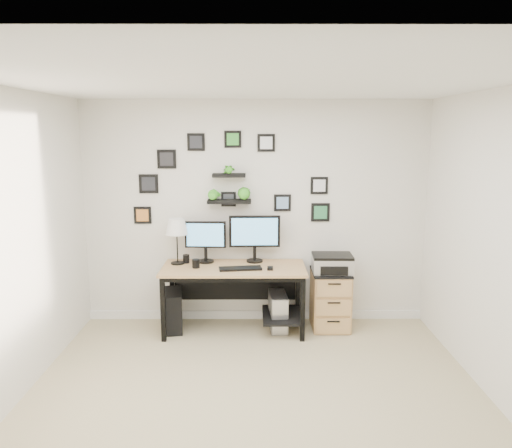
{
  "coord_description": "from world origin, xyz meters",
  "views": [
    {
      "loc": [
        -0.01,
        -3.76,
        2.25
      ],
      "look_at": [
        0.01,
        1.83,
        1.2
      ],
      "focal_mm": 35.0,
      "sensor_mm": 36.0,
      "label": 1
    }
  ],
  "objects_px": {
    "monitor_right": "(255,235)",
    "file_cabinet": "(330,299)",
    "monitor_left": "(205,239)",
    "table_lamp": "(177,228)",
    "printer": "(332,263)",
    "pc_tower_grey": "(278,311)",
    "pc_tower_black": "(173,310)",
    "desk": "(237,277)",
    "mug": "(196,264)"
  },
  "relations": [
    {
      "from": "table_lamp",
      "to": "pc_tower_grey",
      "type": "bearing_deg",
      "value": -4.99
    },
    {
      "from": "file_cabinet",
      "to": "pc_tower_black",
      "type": "bearing_deg",
      "value": -178.2
    },
    {
      "from": "monitor_right",
      "to": "file_cabinet",
      "type": "bearing_deg",
      "value": -7.9
    },
    {
      "from": "table_lamp",
      "to": "mug",
      "type": "xyz_separation_m",
      "value": [
        0.23,
        -0.18,
        -0.37
      ]
    },
    {
      "from": "monitor_left",
      "to": "pc_tower_grey",
      "type": "height_order",
      "value": "monitor_left"
    },
    {
      "from": "monitor_right",
      "to": "table_lamp",
      "type": "bearing_deg",
      "value": -175.03
    },
    {
      "from": "pc_tower_black",
      "to": "file_cabinet",
      "type": "xyz_separation_m",
      "value": [
        1.8,
        0.06,
        0.11
      ]
    },
    {
      "from": "monitor_left",
      "to": "monitor_right",
      "type": "height_order",
      "value": "monitor_right"
    },
    {
      "from": "pc_tower_black",
      "to": "pc_tower_grey",
      "type": "bearing_deg",
      "value": -8.4
    },
    {
      "from": "pc_tower_black",
      "to": "desk",
      "type": "bearing_deg",
      "value": -8.55
    },
    {
      "from": "monitor_right",
      "to": "printer",
      "type": "relative_size",
      "value": 1.3
    },
    {
      "from": "table_lamp",
      "to": "pc_tower_black",
      "type": "distance_m",
      "value": 0.95
    },
    {
      "from": "monitor_left",
      "to": "pc_tower_grey",
      "type": "distance_m",
      "value": 1.18
    },
    {
      "from": "table_lamp",
      "to": "pc_tower_black",
      "type": "relative_size",
      "value": 1.16
    },
    {
      "from": "monitor_right",
      "to": "pc_tower_black",
      "type": "bearing_deg",
      "value": -169.2
    },
    {
      "from": "table_lamp",
      "to": "mug",
      "type": "bearing_deg",
      "value": -37.45
    },
    {
      "from": "printer",
      "to": "table_lamp",
      "type": "bearing_deg",
      "value": 177.41
    },
    {
      "from": "desk",
      "to": "table_lamp",
      "type": "height_order",
      "value": "table_lamp"
    },
    {
      "from": "monitor_right",
      "to": "pc_tower_grey",
      "type": "xyz_separation_m",
      "value": [
        0.27,
        -0.18,
        -0.86
      ]
    },
    {
      "from": "pc_tower_black",
      "to": "printer",
      "type": "bearing_deg",
      "value": -7.76
    },
    {
      "from": "desk",
      "to": "monitor_left",
      "type": "height_order",
      "value": "monitor_left"
    },
    {
      "from": "monitor_right",
      "to": "file_cabinet",
      "type": "distance_m",
      "value": 1.15
    },
    {
      "from": "desk",
      "to": "monitor_right",
      "type": "relative_size",
      "value": 2.73
    },
    {
      "from": "pc_tower_grey",
      "to": "printer",
      "type": "xyz_separation_m",
      "value": [
        0.61,
        0.02,
        0.56
      ]
    },
    {
      "from": "monitor_left",
      "to": "printer",
      "type": "distance_m",
      "value": 1.47
    },
    {
      "from": "monitor_right",
      "to": "printer",
      "type": "bearing_deg",
      "value": -10.08
    },
    {
      "from": "desk",
      "to": "pc_tower_grey",
      "type": "xyz_separation_m",
      "value": [
        0.47,
        0.0,
        -0.42
      ]
    },
    {
      "from": "desk",
      "to": "pc_tower_black",
      "type": "xyz_separation_m",
      "value": [
        -0.73,
        0.0,
        -0.4
      ]
    },
    {
      "from": "monitor_right",
      "to": "monitor_left",
      "type": "bearing_deg",
      "value": -177.98
    },
    {
      "from": "mug",
      "to": "printer",
      "type": "xyz_separation_m",
      "value": [
        1.53,
        0.1,
        -0.03
      ]
    },
    {
      "from": "monitor_left",
      "to": "table_lamp",
      "type": "bearing_deg",
      "value": -169.85
    },
    {
      "from": "monitor_left",
      "to": "printer",
      "type": "relative_size",
      "value": 1.07
    },
    {
      "from": "desk",
      "to": "file_cabinet",
      "type": "relative_size",
      "value": 2.39
    },
    {
      "from": "table_lamp",
      "to": "printer",
      "type": "xyz_separation_m",
      "value": [
        1.76,
        -0.08,
        -0.4
      ]
    },
    {
      "from": "pc_tower_black",
      "to": "pc_tower_grey",
      "type": "relative_size",
      "value": 1.04
    },
    {
      "from": "desk",
      "to": "mug",
      "type": "xyz_separation_m",
      "value": [
        -0.45,
        -0.07,
        0.17
      ]
    },
    {
      "from": "table_lamp",
      "to": "pc_tower_black",
      "type": "xyz_separation_m",
      "value": [
        -0.05,
        -0.1,
        -0.94
      ]
    },
    {
      "from": "desk",
      "to": "mug",
      "type": "distance_m",
      "value": 0.49
    },
    {
      "from": "table_lamp",
      "to": "printer",
      "type": "height_order",
      "value": "table_lamp"
    },
    {
      "from": "mug",
      "to": "printer",
      "type": "bearing_deg",
      "value": 3.6
    },
    {
      "from": "pc_tower_black",
      "to": "file_cabinet",
      "type": "relative_size",
      "value": 0.67
    },
    {
      "from": "pc_tower_grey",
      "to": "printer",
      "type": "distance_m",
      "value": 0.83
    },
    {
      "from": "table_lamp",
      "to": "printer",
      "type": "distance_m",
      "value": 1.81
    },
    {
      "from": "pc_tower_black",
      "to": "monitor_right",
      "type": "bearing_deg",
      "value": 2.36
    },
    {
      "from": "mug",
      "to": "printer",
      "type": "relative_size",
      "value": 0.21
    },
    {
      "from": "file_cabinet",
      "to": "monitor_left",
      "type": "bearing_deg",
      "value": 175.97
    },
    {
      "from": "monitor_right",
      "to": "file_cabinet",
      "type": "xyz_separation_m",
      "value": [
        0.87,
        -0.12,
        -0.74
      ]
    },
    {
      "from": "file_cabinet",
      "to": "printer",
      "type": "distance_m",
      "value": 0.44
    },
    {
      "from": "pc_tower_grey",
      "to": "monitor_right",
      "type": "bearing_deg",
      "value": 146.55
    },
    {
      "from": "table_lamp",
      "to": "pc_tower_grey",
      "type": "height_order",
      "value": "table_lamp"
    }
  ]
}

